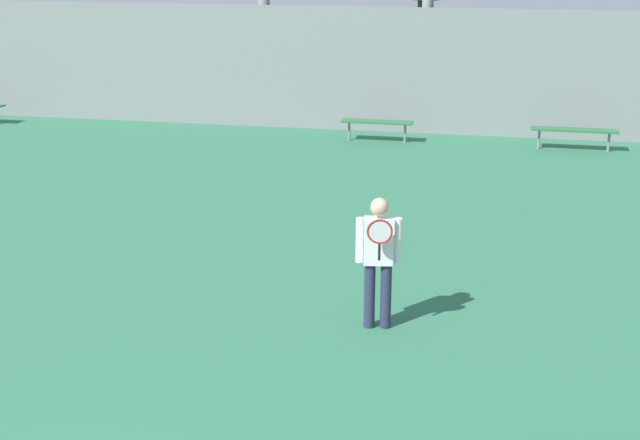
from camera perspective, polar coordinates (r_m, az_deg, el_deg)
The scene contains 4 objects.
tennis_player at distance 11.09m, azimuth 3.77°, elevation -2.24°, with size 0.57×0.44×1.72m.
bench_courtside_near at distance 21.52m, azimuth 3.68°, elevation 6.22°, with size 1.70×0.40×0.50m.
bench_adjacent_court at distance 21.39m, azimuth 15.97°, elevation 5.51°, with size 1.95×0.40×0.50m.
back_fence at distance 22.54m, azimuth 2.95°, elevation 9.57°, with size 32.01×0.06×3.08m.
Camera 1 is at (3.36, -4.53, 4.79)m, focal length 50.00 mm.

